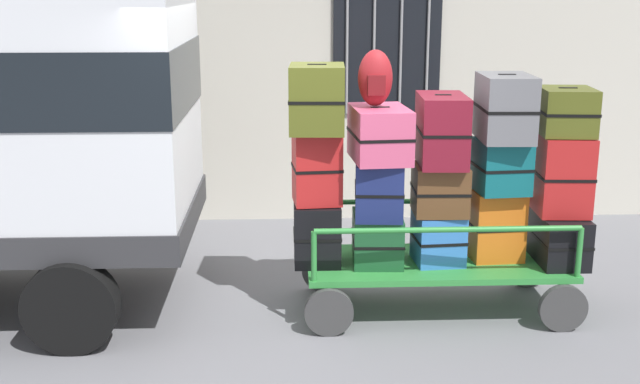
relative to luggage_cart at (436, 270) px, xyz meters
The scene contains 20 objects.
ground_plane 1.15m from the luggage_cart, behind, with size 40.00×40.00×0.00m, color slate.
building_wall 3.74m from the luggage_cart, 110.76° to the left, with size 12.00×0.38×5.00m.
luggage_cart is the anchor object (origin of this frame).
cart_railing 0.43m from the luggage_cart, ahead, with size 2.11×0.87×0.42m.
suitcase_left_bottom 1.05m from the luggage_cart, behind, with size 0.39×0.37×0.51m.
suitcase_left_middle 1.33m from the luggage_cart, behind, with size 0.41×0.40×0.59m.
suitcase_left_top 1.75m from the luggage_cart, behind, with size 0.46×0.53×0.53m.
suitcase_midleft_bottom 0.57m from the luggage_cart, behind, with size 0.43×0.56×0.40m.
suitcase_midleft_middle 0.87m from the luggage_cart, behind, with size 0.43×0.56×0.46m.
suitcase_midleft_top 1.26m from the luggage_cart, behind, with size 0.48×0.67×0.43m.
suitcase_center_bottom 0.29m from the luggage_cart, 90.00° to the right, with size 0.42×0.43×0.42m.
suitcase_center_middle 0.70m from the luggage_cart, 90.00° to the right, with size 0.45×0.44×0.40m.
suitcase_center_top 1.18m from the luggage_cart, 90.00° to the left, with size 0.40×0.65×0.56m.
suitcase_midright_bottom 0.62m from the luggage_cart, ahead, with size 0.44×0.30×0.59m.
suitcase_midright_middle 1.01m from the luggage_cart, ahead, with size 0.44×0.46×0.43m.
suitcase_midright_top 1.45m from the luggage_cart, ahead, with size 0.42×0.61×0.52m.
suitcase_right_bottom 1.04m from the luggage_cart, ahead, with size 0.38×0.65×0.41m.
suitcase_right_middle 1.28m from the luggage_cart, ahead, with size 0.44×0.50×0.65m.
suitcase_right_top 1.66m from the luggage_cart, ahead, with size 0.46×0.52×0.38m.
backpack 1.68m from the luggage_cart, behind, with size 0.27×0.22×0.44m.
Camera 1 is at (-0.15, -6.01, 2.63)m, focal length 43.88 mm.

